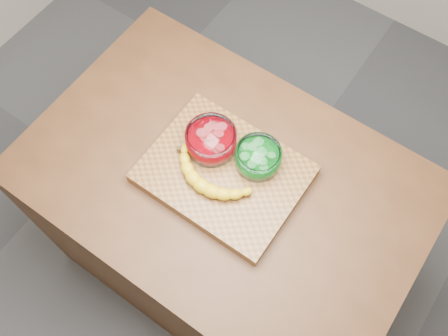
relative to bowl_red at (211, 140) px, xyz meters
The scene contains 6 objects.
ground 0.98m from the bowl_red, 30.66° to the right, with size 3.50×3.50×0.00m, color #4F4F53.
counter 0.53m from the bowl_red, 30.66° to the right, with size 1.20×0.80×0.90m, color #4B2B16.
cutting_board 0.11m from the bowl_red, 30.66° to the right, with size 0.45×0.35×0.04m, color brown.
bowl_red is the anchor object (origin of this frame).
bowl_green 0.15m from the bowl_red, 13.16° to the left, with size 0.13×0.13×0.06m.
banana 0.11m from the bowl_red, 57.28° to the right, with size 0.29×0.13×0.04m, color gold, non-canonical shape.
Camera 1 is at (0.36, -0.51, 2.24)m, focal length 40.00 mm.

